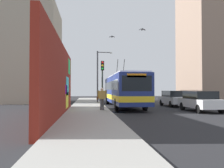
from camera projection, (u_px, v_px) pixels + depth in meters
ground_plane at (108, 110)px, 18.21m from camera, size 80.00×80.00×0.00m
sidewalk_slab at (88, 110)px, 18.03m from camera, size 48.00×3.20×0.15m
graffiti_wall at (60, 81)px, 13.70m from camera, size 13.49×0.32×4.50m
building_far_left at (31, 55)px, 29.92m from camera, size 9.10×7.14×12.62m
building_far_right at (214, 41)px, 33.08m from camera, size 8.48×8.54×17.77m
city_bus at (123, 89)px, 21.94m from camera, size 12.32×2.60×4.85m
parked_car_white at (200, 101)px, 17.30m from camera, size 4.18×1.90×1.58m
parked_car_silver at (174, 98)px, 22.56m from camera, size 4.19×1.88×1.58m
pedestrian_at_curb at (102, 97)px, 16.99m from camera, size 0.23×0.75×1.69m
traffic_light at (102, 76)px, 20.04m from camera, size 0.49×0.28×4.13m
street_lamp at (99, 72)px, 27.42m from camera, size 0.44×1.90×6.29m
flying_pigeons at (126, 34)px, 19.99m from camera, size 4.27×2.56×0.45m
curbside_puddle at (118, 112)px, 16.80m from camera, size 1.22×1.22×0.00m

